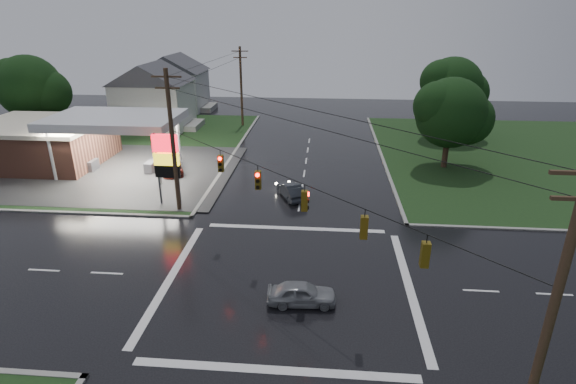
# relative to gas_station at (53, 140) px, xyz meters

# --- Properties ---
(ground) EXTENTS (120.00, 120.00, 0.00)m
(ground) POSITION_rel_gas_station_xyz_m (25.68, -19.70, -2.55)
(ground) COLOR black
(ground) RESTS_ON ground
(grass_nw) EXTENTS (36.00, 36.00, 0.08)m
(grass_nw) POSITION_rel_gas_station_xyz_m (-0.32, 6.30, -2.51)
(grass_nw) COLOR #193216
(grass_nw) RESTS_ON ground
(grass_ne) EXTENTS (36.00, 36.00, 0.08)m
(grass_ne) POSITION_rel_gas_station_xyz_m (51.68, 6.30, -2.51)
(grass_ne) COLOR #193216
(grass_ne) RESTS_ON ground
(gas_station) EXTENTS (26.20, 18.00, 5.60)m
(gas_station) POSITION_rel_gas_station_xyz_m (0.00, 0.00, 0.00)
(gas_station) COLOR #2D2D2D
(gas_station) RESTS_ON ground
(pylon_sign) EXTENTS (2.00, 0.35, 6.00)m
(pylon_sign) POSITION_rel_gas_station_xyz_m (15.18, -9.20, 1.46)
(pylon_sign) COLOR #59595E
(pylon_sign) RESTS_ON ground
(utility_pole_nw) EXTENTS (2.20, 0.32, 11.00)m
(utility_pole_nw) POSITION_rel_gas_station_xyz_m (16.18, -10.20, 3.17)
(utility_pole_nw) COLOR #382619
(utility_pole_nw) RESTS_ON ground
(utility_pole_se) EXTENTS (2.20, 0.32, 11.00)m
(utility_pole_se) POSITION_rel_gas_station_xyz_m (35.18, -29.20, 3.17)
(utility_pole_se) COLOR #382619
(utility_pole_se) RESTS_ON ground
(utility_pole_n) EXTENTS (2.20, 0.32, 10.50)m
(utility_pole_n) POSITION_rel_gas_station_xyz_m (16.18, 18.30, 2.92)
(utility_pole_n) COLOR #382619
(utility_pole_n) RESTS_ON ground
(traffic_signals) EXTENTS (26.87, 26.87, 1.47)m
(traffic_signals) POSITION_rel_gas_station_xyz_m (25.69, -19.72, 3.93)
(traffic_signals) COLOR black
(traffic_signals) RESTS_ON ground
(house_near) EXTENTS (11.05, 8.48, 8.60)m
(house_near) POSITION_rel_gas_station_xyz_m (4.73, 16.30, 1.86)
(house_near) COLOR silver
(house_near) RESTS_ON ground
(house_far) EXTENTS (11.05, 8.48, 8.60)m
(house_far) POSITION_rel_gas_station_xyz_m (3.73, 28.30, 1.86)
(house_far) COLOR silver
(house_far) RESTS_ON ground
(tree_nw_behind) EXTENTS (8.93, 7.60, 10.00)m
(tree_nw_behind) POSITION_rel_gas_station_xyz_m (-8.17, 10.29, 3.63)
(tree_nw_behind) COLOR black
(tree_nw_behind) RESTS_ON ground
(tree_ne_near) EXTENTS (7.99, 6.80, 8.98)m
(tree_ne_near) POSITION_rel_gas_station_xyz_m (39.82, 2.29, 3.01)
(tree_ne_near) COLOR black
(tree_ne_near) RESTS_ON ground
(tree_ne_far) EXTENTS (8.46, 7.20, 9.80)m
(tree_ne_far) POSITION_rel_gas_station_xyz_m (42.83, 14.29, 3.63)
(tree_ne_far) COLOR black
(tree_ne_far) RESTS_ON ground
(car_north) EXTENTS (2.88, 4.13, 1.29)m
(car_north) POSITION_rel_gas_station_xyz_m (24.88, -6.98, -1.90)
(car_north) COLOR #202328
(car_north) RESTS_ON ground
(car_crossing) EXTENTS (3.80, 1.72, 1.27)m
(car_crossing) POSITION_rel_gas_station_xyz_m (26.60, -21.72, -1.91)
(car_crossing) COLOR gray
(car_crossing) RESTS_ON ground
(car_pump) EXTENTS (3.69, 5.19, 1.40)m
(car_pump) POSITION_rel_gas_station_xyz_m (12.68, -1.47, -1.85)
(car_pump) COLOR #561B13
(car_pump) RESTS_ON ground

